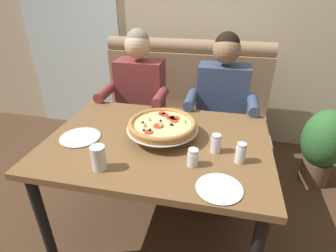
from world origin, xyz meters
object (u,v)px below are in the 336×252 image
potted_plant (323,144)px  dining_table (158,152)px  shaker_oregano (193,158)px  pizza (162,125)px  plate_near_right (80,136)px  plate_near_left (219,187)px  patio_chair (116,67)px  diner_left (137,100)px  shaker_pepper_flakes (216,145)px  shaker_parmesan (240,154)px  booth_bench (182,122)px  diner_right (221,107)px  drinking_glass (99,159)px

potted_plant → dining_table: bearing=-146.3°
shaker_oregano → pizza: bearing=131.9°
dining_table → plate_near_right: (-0.46, -0.08, 0.10)m
plate_near_left → plate_near_right: 0.89m
plate_near_right → patio_chair: bearing=107.5°
diner_left → pizza: (0.37, -0.64, 0.13)m
shaker_pepper_flakes → shaker_parmesan: bearing=-27.4°
booth_bench → diner_right: diner_right is taller
shaker_oregano → diner_left: bearing=123.9°
shaker_pepper_flakes → dining_table: bearing=171.1°
booth_bench → plate_near_left: (0.38, -1.30, 0.37)m
shaker_oregano → potted_plant: (0.99, 1.02, -0.41)m
dining_table → plate_near_left: bearing=-43.0°
diner_right → plate_near_left: 1.03m
pizza → potted_plant: bearing=32.9°
shaker_parmesan → dining_table: bearing=165.6°
plate_near_right → drinking_glass: (0.25, -0.26, 0.05)m
dining_table → diner_left: diner_left is taller
drinking_glass → shaker_parmesan: bearing=16.9°
shaker_parmesan → plate_near_right: (-0.94, 0.05, -0.04)m
shaker_oregano → shaker_pepper_flakes: bearing=54.4°
patio_chair → shaker_parmesan: bearing=-54.4°
booth_bench → dining_table: 0.98m
dining_table → potted_plant: dining_table is taller
pizza → plate_near_right: pizza is taller
dining_table → shaker_parmesan: shaker_parmesan is taller
pizza → shaker_pepper_flakes: (0.32, -0.09, -0.04)m
dining_table → patio_chair: (-1.17, 2.19, -0.15)m
shaker_parmesan → potted_plant: bearing=51.4°
diner_left → shaker_parmesan: size_ratio=11.37×
diner_right → plate_near_left: diner_right is taller
diner_right → potted_plant: size_ratio=1.82×
patio_chair → dining_table: bearing=-61.8°
pizza → shaker_oregano: (0.22, -0.24, -0.04)m
plate_near_left → plate_near_right: (-0.84, 0.28, 0.00)m
shaker_parmesan → plate_near_right: size_ratio=0.46×
diner_left → shaker_pepper_flakes: bearing=-46.3°
diner_left → potted_plant: 1.62m
diner_right → potted_plant: diner_right is taller
dining_table → potted_plant: 1.50m
diner_right → diner_left: bearing=180.0°
diner_left → shaker_pepper_flakes: size_ratio=11.73×
shaker_pepper_flakes → plate_near_right: (-0.81, -0.02, -0.04)m
booth_bench → dining_table: size_ratio=1.18×
booth_bench → shaker_pepper_flakes: (0.34, -1.00, 0.41)m
shaker_oregano → dining_table: bearing=139.8°
drinking_glass → potted_plant: bearing=38.6°
booth_bench → plate_near_left: bearing=-73.6°
drinking_glass → patio_chair: size_ratio=0.15×
shaker_parmesan → plate_near_left: (-0.09, -0.23, -0.04)m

